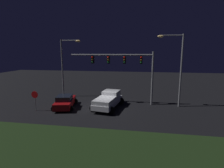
# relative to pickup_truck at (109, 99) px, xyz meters

# --- Properties ---
(ground_plane) EXTENTS (80.00, 80.00, 0.00)m
(ground_plane) POSITION_rel_pickup_truck_xyz_m (-0.35, -0.63, -1.00)
(ground_plane) COLOR black
(grass_median) EXTENTS (22.63, 6.99, 0.10)m
(grass_median) POSITION_rel_pickup_truck_xyz_m (-0.35, -9.63, -0.95)
(grass_median) COLOR black
(grass_median) RESTS_ON ground_plane
(pickup_truck) EXTENTS (3.42, 5.64, 1.80)m
(pickup_truck) POSITION_rel_pickup_truck_xyz_m (0.00, 0.00, 0.00)
(pickup_truck) COLOR #B7B7BC
(pickup_truck) RESTS_ON ground_plane
(car_sedan) EXTENTS (3.06, 4.68, 1.51)m
(car_sedan) POSITION_rel_pickup_truck_xyz_m (-5.00, -0.93, -0.26)
(car_sedan) COLOR maroon
(car_sedan) RESTS_ON ground_plane
(traffic_signal_gantry) EXTENTS (10.32, 0.56, 6.50)m
(traffic_signal_gantry) POSITION_rel_pickup_truck_xyz_m (1.68, 1.92, 4.03)
(traffic_signal_gantry) COLOR slate
(traffic_signal_gantry) RESTS_ON ground_plane
(street_lamp_left) EXTENTS (2.95, 0.44, 8.18)m
(street_lamp_left) POSITION_rel_pickup_truck_xyz_m (-6.90, 4.15, 4.18)
(street_lamp_left) COLOR slate
(street_lamp_left) RESTS_ON ground_plane
(street_lamp_right) EXTENTS (2.94, 0.44, 8.45)m
(street_lamp_right) POSITION_rel_pickup_truck_xyz_m (7.66, 1.70, 4.33)
(street_lamp_right) COLOR slate
(street_lamp_right) RESTS_ON ground_plane
(stop_sign) EXTENTS (0.76, 0.08, 2.23)m
(stop_sign) POSITION_rel_pickup_truck_xyz_m (-7.74, -2.56, 0.56)
(stop_sign) COLOR slate
(stop_sign) RESTS_ON ground_plane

